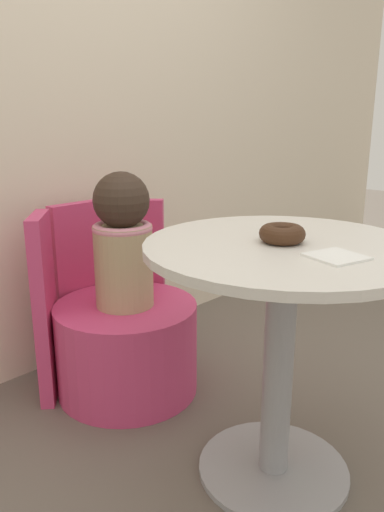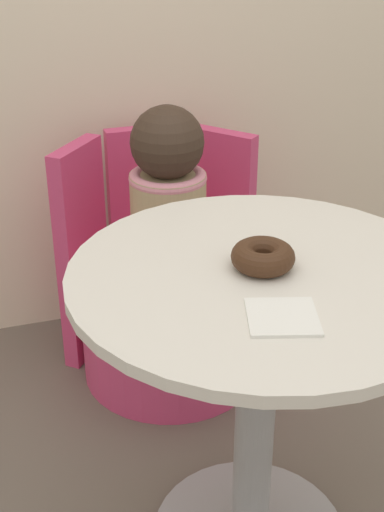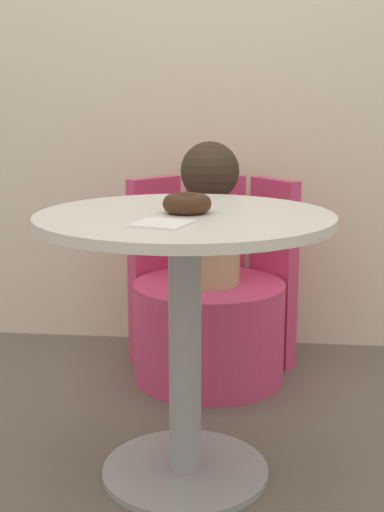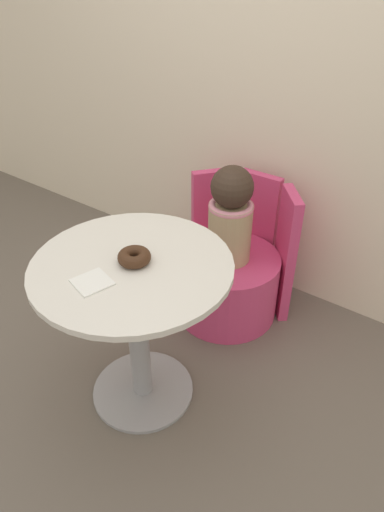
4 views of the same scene
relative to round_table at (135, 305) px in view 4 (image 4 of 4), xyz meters
name	(u,v)px [view 4 (image 4 of 4)]	position (x,y,z in m)	size (l,w,h in m)	color
ground_plane	(136,386)	(-0.04, 0.00, -0.52)	(12.00, 12.00, 0.00)	#665B51
back_wall	(275,68)	(-0.04, 1.13, 0.68)	(6.00, 0.06, 2.40)	beige
round_table	(135,305)	(0.00, 0.00, 0.00)	(0.76, 0.76, 0.72)	#99999E
tub_chair	(227,285)	(0.01, 0.70, -0.34)	(0.54, 0.54, 0.36)	#D13D70
booth_backrest	(250,239)	(0.01, 0.93, -0.16)	(0.64, 0.24, 0.71)	#D13D70
child_figure	(231,215)	(0.01, 0.70, 0.09)	(0.22, 0.22, 0.50)	tan
donut	(134,257)	(0.00, 0.02, 0.22)	(0.12, 0.12, 0.05)	#3D2314
paper_napkin	(92,282)	(-0.03, -0.16, 0.20)	(0.15, 0.15, 0.01)	white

